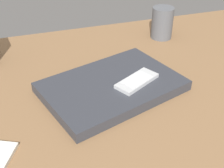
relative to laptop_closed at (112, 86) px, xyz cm
name	(u,v)px	position (x,y,z in cm)	size (l,w,h in cm)	color
desk_surface	(125,90)	(-3.90, -1.34, -2.79)	(120.00, 80.00, 3.00)	olive
laptop_closed	(112,86)	(0.00, 0.00, 0.00)	(33.24, 22.56, 2.58)	#33353D
cell_phone_on_laptop	(137,81)	(-5.80, 2.09, 1.79)	(12.50, 9.81, 1.07)	silver
pen_cup	(162,23)	(-25.83, -25.14, 3.92)	(7.06, 7.06, 10.41)	#595B60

